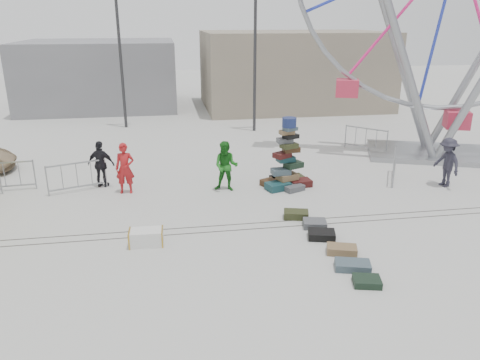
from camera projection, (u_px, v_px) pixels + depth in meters
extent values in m
plane|color=#9E9E99|center=(237.00, 240.00, 13.11)|extent=(90.00, 90.00, 0.00)
cube|color=#47443F|center=(234.00, 230.00, 13.67)|extent=(40.00, 0.04, 0.01)
cube|color=#47443F|center=(232.00, 225.00, 14.04)|extent=(40.00, 0.04, 0.01)
cube|color=gray|center=(292.00, 69.00, 31.99)|extent=(12.00, 8.00, 5.00)
cube|color=gray|center=(100.00, 74.00, 31.96)|extent=(10.00, 8.00, 4.40)
cylinder|color=#2D2D30|center=(255.00, 56.00, 24.36)|extent=(0.16, 0.16, 8.00)
cylinder|color=#2D2D30|center=(120.00, 54.00, 25.15)|extent=(0.16, 0.16, 8.00)
cube|color=#173F45|center=(278.00, 186.00, 16.86)|extent=(0.97, 0.80, 0.27)
cube|color=#451312|center=(300.00, 183.00, 17.22)|extent=(0.84, 0.63, 0.25)
cube|color=#402814|center=(271.00, 182.00, 17.31)|extent=(0.88, 0.78, 0.23)
cube|color=#32371B|center=(293.00, 179.00, 17.67)|extent=(0.84, 0.66, 0.25)
cube|color=#515358|center=(294.00, 188.00, 16.78)|extent=(0.84, 0.73, 0.21)
cube|color=black|center=(280.00, 179.00, 17.67)|extent=(0.75, 0.57, 0.23)
cube|color=olive|center=(287.00, 177.00, 17.09)|extent=(0.86, 0.72, 0.23)
cube|color=#40525C|center=(281.00, 171.00, 16.94)|extent=(0.70, 0.50, 0.21)
cube|color=black|center=(293.00, 165.00, 17.02)|extent=(0.76, 0.65, 0.21)
cube|color=#173F45|center=(286.00, 159.00, 17.02)|extent=(0.70, 0.54, 0.19)
cube|color=#451312|center=(282.00, 155.00, 16.84)|extent=(0.73, 0.66, 0.19)
cube|color=#402814|center=(291.00, 149.00, 16.87)|extent=(0.61, 0.45, 0.19)
cube|color=#32371B|center=(289.00, 146.00, 16.66)|extent=(0.69, 0.58, 0.17)
cube|color=#515358|center=(285.00, 141.00, 16.68)|extent=(0.56, 0.40, 0.17)
cube|color=black|center=(291.00, 136.00, 16.63)|extent=(0.62, 0.53, 0.15)
cube|color=olive|center=(287.00, 132.00, 16.57)|extent=(0.55, 0.42, 0.15)
cube|color=#40525C|center=(290.00, 129.00, 16.49)|extent=(0.57, 0.49, 0.13)
cylinder|color=navy|center=(289.00, 122.00, 16.43)|extent=(0.50, 0.50, 0.33)
cube|color=gray|center=(430.00, 153.00, 21.05)|extent=(6.17, 4.90, 0.22)
cylinder|color=gray|center=(404.00, 58.00, 19.09)|extent=(3.62, 1.61, 8.73)
cylinder|color=gray|center=(398.00, 55.00, 20.88)|extent=(3.62, 1.61, 8.73)
cube|color=#C62A46|center=(435.00, 120.00, 20.56)|extent=(1.25, 1.25, 0.75)
cube|color=silver|center=(146.00, 237.00, 12.76)|extent=(0.94, 0.56, 0.43)
cube|color=#32371B|center=(296.00, 214.00, 14.49)|extent=(0.85, 0.66, 0.23)
cube|color=#515358|center=(315.00, 224.00, 13.88)|extent=(0.77, 0.67, 0.20)
cube|color=black|center=(322.00, 235.00, 13.15)|extent=(0.86, 0.71, 0.22)
cube|color=olive|center=(342.00, 250.00, 12.31)|extent=(0.88, 0.68, 0.21)
cube|color=#40525C|center=(353.00, 265.00, 11.55)|extent=(0.96, 0.72, 0.20)
cube|color=black|center=(367.00, 281.00, 10.88)|extent=(0.73, 0.63, 0.17)
imported|color=#A1171A|center=(125.00, 168.00, 16.33)|extent=(0.69, 0.49, 1.80)
imported|color=#19661A|center=(226.00, 166.00, 16.56)|extent=(1.05, 0.93, 1.80)
imported|color=black|center=(101.00, 164.00, 16.94)|extent=(1.08, 0.71, 1.71)
imported|color=#24222E|center=(447.00, 162.00, 16.99)|extent=(0.85, 1.26, 1.81)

